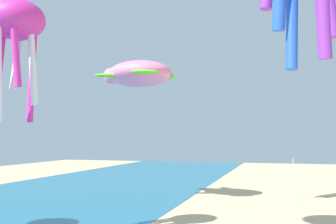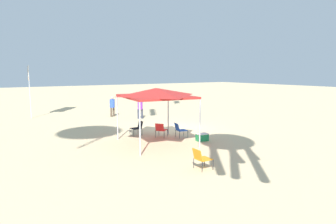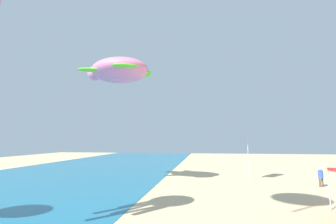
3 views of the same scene
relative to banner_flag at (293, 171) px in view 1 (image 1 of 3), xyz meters
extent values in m
cube|color=teal|center=(-9.48, 20.59, -2.48)|extent=(120.00, 23.42, 0.02)
cylinder|color=silver|center=(-0.05, 0.00, -0.41)|extent=(0.06, 0.06, 4.15)
cube|color=orange|center=(0.13, 0.00, 1.02)|extent=(0.30, 0.02, 1.10)
ellipsoid|color=pink|center=(-4.54, 12.44, 8.32)|extent=(6.40, 7.14, 2.33)
sphere|color=pink|center=(-3.43, 15.53, 8.48)|extent=(1.48, 1.48, 1.48)
ellipsoid|color=#66D82D|center=(-5.99, 14.70, 8.07)|extent=(1.66, 2.47, 0.33)
ellipsoid|color=#66D82D|center=(-1.98, 13.26, 8.07)|extent=(2.45, 1.95, 0.33)
ellipsoid|color=#66D82D|center=(-6.74, 11.14, 8.07)|extent=(1.66, 2.47, 0.33)
ellipsoid|color=#66D82D|center=(-3.65, 10.03, 8.07)|extent=(2.45, 1.95, 0.33)
ellipsoid|color=#E02D9E|center=(-18.71, 13.75, 8.89)|extent=(2.81, 2.81, 2.05)
cylinder|color=#E02D9E|center=(-19.43, 13.19, 6.82)|extent=(0.57, 0.51, 3.01)
cylinder|color=white|center=(-18.59, 12.85, 6.41)|extent=(0.38, 0.71, 3.82)
cylinder|color=#E02D9E|center=(-17.87, 13.41, 5.99)|extent=(0.76, 0.50, 4.65)
cylinder|color=white|center=(-17.99, 14.31, 6.82)|extent=(0.57, 0.51, 3.01)
camera|label=1|loc=(-34.98, 0.92, 2.85)|focal=41.12mm
camera|label=2|loc=(-25.05, 3.08, 1.18)|focal=31.26mm
camera|label=3|loc=(-26.81, 4.25, 1.63)|focal=26.35mm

